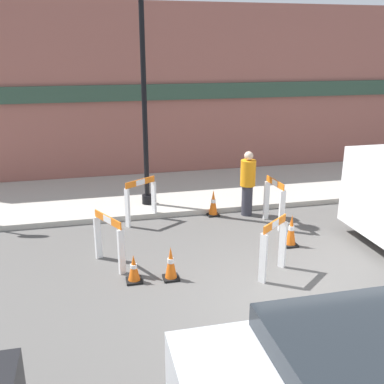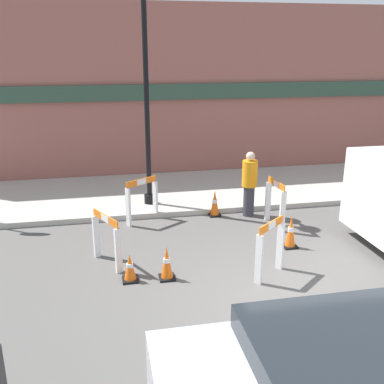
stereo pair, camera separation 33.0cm
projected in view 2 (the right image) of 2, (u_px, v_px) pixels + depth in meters
The scene contains 13 objects.
ground_plane at pixel (294, 306), 7.60m from camera, with size 60.00×60.00×0.00m, color #565451.
sidewalk_slab at pixel (208, 189), 13.56m from camera, with size 18.00×3.81×0.14m.
storefront_facade at pixel (195, 93), 14.57m from camera, with size 18.00×0.22×5.50m.
streetlamp_post at pixel (146, 68), 11.08m from camera, with size 0.44×0.44×5.53m.
barricade_0 at pixel (275, 202), 10.82m from camera, with size 0.20×0.87×1.15m.
barricade_1 at pixel (142, 199), 11.07m from camera, with size 0.83×0.60×1.12m.
barricade_2 at pixel (107, 237), 8.87m from camera, with size 0.56×0.90×1.06m.
barricade_3 at pixel (270, 247), 8.41m from camera, with size 0.73×0.63×1.12m.
traffic_cone_0 at pixel (215, 203), 11.55m from camera, with size 0.30×0.30×0.69m.
traffic_cone_1 at pixel (167, 263), 8.39m from camera, with size 0.30×0.30×0.66m.
traffic_cone_2 at pixel (130, 268), 8.34m from camera, with size 0.30×0.30×0.54m.
traffic_cone_3 at pixel (291, 232), 9.72m from camera, with size 0.30×0.30×0.73m.
person_worker at pixel (249, 182), 11.39m from camera, with size 0.54×0.54×1.69m.
Camera 2 is at (-2.99, -6.17, 4.18)m, focal length 42.00 mm.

